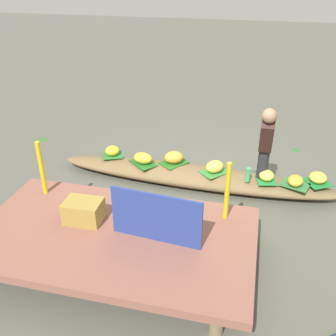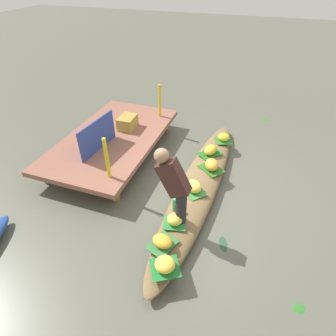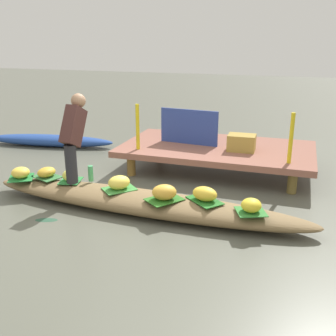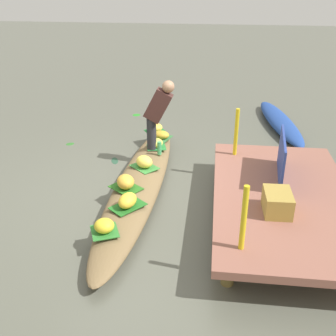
{
  "view_description": "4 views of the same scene",
  "coord_description": "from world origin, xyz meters",
  "px_view_note": "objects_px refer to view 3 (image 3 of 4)",
  "views": [
    {
      "loc": [
        -0.84,
        5.24,
        3.15
      ],
      "look_at": [
        0.35,
        0.34,
        0.41
      ],
      "focal_mm": 40.67,
      "sensor_mm": 36.0,
      "label": 1
    },
    {
      "loc": [
        -3.74,
        -0.72,
        3.36
      ],
      "look_at": [
        -0.04,
        0.58,
        0.39
      ],
      "focal_mm": 29.66,
      "sensor_mm": 36.0,
      "label": 2
    },
    {
      "loc": [
        1.86,
        -4.46,
        2.19
      ],
      "look_at": [
        0.29,
        0.23,
        0.56
      ],
      "focal_mm": 42.65,
      "sensor_mm": 36.0,
      "label": 3
    },
    {
      "loc": [
        5.3,
        1.06,
        3.08
      ],
      "look_at": [
        0.24,
        0.46,
        0.55
      ],
      "focal_mm": 43.63,
      "sensor_mm": 36.0,
      "label": 4
    }
  ],
  "objects_px": {
    "banana_bunch_3": "(251,205)",
    "banana_bunch_4": "(164,192)",
    "vendor_boat": "(141,202)",
    "produce_crate": "(242,143)",
    "banana_bunch_5": "(46,172)",
    "market_banner": "(189,127)",
    "water_bottle": "(91,173)",
    "vendor_person": "(74,133)",
    "moored_boat": "(50,140)",
    "banana_bunch_2": "(70,175)",
    "banana_bunch_6": "(119,182)",
    "banana_bunch_1": "(21,173)",
    "banana_bunch_0": "(205,194)"
  },
  "relations": [
    {
      "from": "produce_crate",
      "to": "banana_bunch_0",
      "type": "bearing_deg",
      "value": -94.92
    },
    {
      "from": "banana_bunch_1",
      "to": "water_bottle",
      "type": "relative_size",
      "value": 1.15
    },
    {
      "from": "banana_bunch_3",
      "to": "banana_bunch_6",
      "type": "distance_m",
      "value": 1.77
    },
    {
      "from": "vendor_boat",
      "to": "vendor_person",
      "type": "relative_size",
      "value": 3.75
    },
    {
      "from": "banana_bunch_0",
      "to": "vendor_person",
      "type": "height_order",
      "value": "vendor_person"
    },
    {
      "from": "banana_bunch_6",
      "to": "banana_bunch_2",
      "type": "bearing_deg",
      "value": 174.63
    },
    {
      "from": "banana_bunch_4",
      "to": "water_bottle",
      "type": "height_order",
      "value": "water_bottle"
    },
    {
      "from": "vendor_boat",
      "to": "banana_bunch_5",
      "type": "height_order",
      "value": "banana_bunch_5"
    },
    {
      "from": "banana_bunch_5",
      "to": "banana_bunch_6",
      "type": "xyz_separation_m",
      "value": [
        1.2,
        -0.11,
        0.02
      ]
    },
    {
      "from": "moored_boat",
      "to": "banana_bunch_2",
      "type": "distance_m",
      "value": 3.09
    },
    {
      "from": "banana_bunch_5",
      "to": "banana_bunch_1",
      "type": "bearing_deg",
      "value": -154.62
    },
    {
      "from": "banana_bunch_6",
      "to": "vendor_person",
      "type": "bearing_deg",
      "value": 170.51
    },
    {
      "from": "banana_bunch_2",
      "to": "banana_bunch_3",
      "type": "bearing_deg",
      "value": -5.67
    },
    {
      "from": "water_bottle",
      "to": "market_banner",
      "type": "bearing_deg",
      "value": 63.42
    },
    {
      "from": "vendor_person",
      "to": "water_bottle",
      "type": "xyz_separation_m",
      "value": [
        0.2,
        0.05,
        -0.57
      ]
    },
    {
      "from": "banana_bunch_1",
      "to": "market_banner",
      "type": "height_order",
      "value": "market_banner"
    },
    {
      "from": "market_banner",
      "to": "banana_bunch_1",
      "type": "bearing_deg",
      "value": -128.03
    },
    {
      "from": "banana_bunch_1",
      "to": "banana_bunch_4",
      "type": "height_order",
      "value": "banana_bunch_4"
    },
    {
      "from": "banana_bunch_4",
      "to": "produce_crate",
      "type": "relative_size",
      "value": 0.7
    },
    {
      "from": "banana_bunch_5",
      "to": "banana_bunch_2",
      "type": "bearing_deg",
      "value": -4.93
    },
    {
      "from": "water_bottle",
      "to": "banana_bunch_0",
      "type": "bearing_deg",
      "value": -6.34
    },
    {
      "from": "banana_bunch_0",
      "to": "banana_bunch_6",
      "type": "xyz_separation_m",
      "value": [
        -1.17,
        0.02,
        0.0
      ]
    },
    {
      "from": "moored_boat",
      "to": "banana_bunch_2",
      "type": "bearing_deg",
      "value": -59.16
    },
    {
      "from": "banana_bunch_1",
      "to": "banana_bunch_2",
      "type": "xyz_separation_m",
      "value": [
        0.74,
        0.12,
        0.0
      ]
    },
    {
      "from": "banana_bunch_1",
      "to": "banana_bunch_6",
      "type": "xyz_separation_m",
      "value": [
        1.53,
        0.05,
        0.01
      ]
    },
    {
      "from": "banana_bunch_5",
      "to": "market_banner",
      "type": "bearing_deg",
      "value": 49.62
    },
    {
      "from": "moored_boat",
      "to": "banana_bunch_1",
      "type": "relative_size",
      "value": 10.78
    },
    {
      "from": "banana_bunch_2",
      "to": "market_banner",
      "type": "xyz_separation_m",
      "value": [
        1.18,
        1.92,
        0.37
      ]
    },
    {
      "from": "banana_bunch_6",
      "to": "produce_crate",
      "type": "bearing_deg",
      "value": 54.18
    },
    {
      "from": "moored_boat",
      "to": "banana_bunch_6",
      "type": "bearing_deg",
      "value": -50.47
    },
    {
      "from": "moored_boat",
      "to": "banana_bunch_6",
      "type": "relative_size",
      "value": 9.4
    },
    {
      "from": "banana_bunch_3",
      "to": "vendor_boat",
      "type": "bearing_deg",
      "value": 173.98
    },
    {
      "from": "banana_bunch_3",
      "to": "banana_bunch_4",
      "type": "height_order",
      "value": "banana_bunch_4"
    },
    {
      "from": "water_bottle",
      "to": "banana_bunch_1",
      "type": "bearing_deg",
      "value": -168.2
    },
    {
      "from": "banana_bunch_0",
      "to": "banana_bunch_4",
      "type": "height_order",
      "value": "banana_bunch_4"
    },
    {
      "from": "banana_bunch_1",
      "to": "produce_crate",
      "type": "relative_size",
      "value": 0.58
    },
    {
      "from": "vendor_boat",
      "to": "banana_bunch_1",
      "type": "relative_size",
      "value": 17.57
    },
    {
      "from": "produce_crate",
      "to": "vendor_person",
      "type": "bearing_deg",
      "value": -139.8
    },
    {
      "from": "banana_bunch_4",
      "to": "banana_bunch_6",
      "type": "relative_size",
      "value": 1.04
    },
    {
      "from": "produce_crate",
      "to": "vendor_boat",
      "type": "bearing_deg",
      "value": -118.27
    },
    {
      "from": "vendor_boat",
      "to": "banana_bunch_3",
      "type": "xyz_separation_m",
      "value": [
        1.43,
        -0.15,
        0.21
      ]
    },
    {
      "from": "vendor_boat",
      "to": "produce_crate",
      "type": "xyz_separation_m",
      "value": [
        1.01,
        1.87,
        0.42
      ]
    },
    {
      "from": "banana_bunch_4",
      "to": "water_bottle",
      "type": "relative_size",
      "value": 1.37
    },
    {
      "from": "moored_boat",
      "to": "banana_bunch_5",
      "type": "distance_m",
      "value": 2.81
    },
    {
      "from": "moored_boat",
      "to": "banana_bunch_3",
      "type": "relative_size",
      "value": 11.58
    },
    {
      "from": "produce_crate",
      "to": "banana_bunch_5",
      "type": "bearing_deg",
      "value": -145.6
    },
    {
      "from": "banana_bunch_1",
      "to": "banana_bunch_3",
      "type": "relative_size",
      "value": 1.07
    },
    {
      "from": "banana_bunch_2",
      "to": "banana_bunch_3",
      "type": "distance_m",
      "value": 2.56
    },
    {
      "from": "water_bottle",
      "to": "vendor_person",
      "type": "bearing_deg",
      "value": -166.23
    },
    {
      "from": "market_banner",
      "to": "produce_crate",
      "type": "xyz_separation_m",
      "value": [
        0.93,
        -0.15,
        -0.17
      ]
    }
  ]
}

